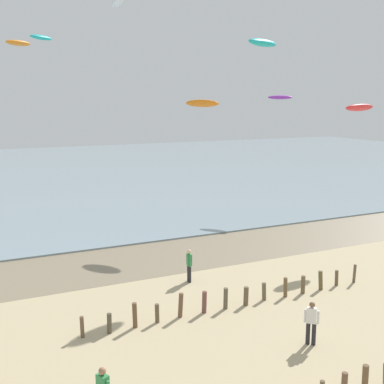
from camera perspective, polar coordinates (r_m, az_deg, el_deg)
wet_sand_strip at (r=28.47m, az=-11.76°, el=-8.49°), size 120.00×6.21×0.01m
sea at (r=65.29m, az=-19.84°, el=1.85°), size 160.00×70.00×0.10m
groyne_mid at (r=22.79m, az=4.73°, el=-11.97°), size 14.08×0.37×1.09m
person_left_flank at (r=19.89m, az=13.55°, el=-14.29°), size 0.44×0.42×1.71m
person_trailing_behind at (r=25.54m, az=-0.33°, el=-8.33°), size 0.29×0.56×1.71m
kite_aloft_3 at (r=43.28m, az=10.08°, el=10.66°), size 1.91×2.04×0.39m
kite_aloft_5 at (r=34.49m, az=1.16°, el=10.15°), size 2.21×2.54×0.73m
kite_aloft_6 at (r=48.87m, az=-8.56°, el=20.72°), size 2.11×3.65×0.93m
kite_aloft_7 at (r=34.26m, az=-16.94°, el=16.62°), size 1.87×1.69×0.40m
kite_aloft_8 at (r=30.53m, az=8.12°, el=16.61°), size 2.87×1.99×0.57m
kite_aloft_10 at (r=33.45m, az=18.68°, el=9.18°), size 2.62×1.26×0.64m
kite_aloft_11 at (r=51.29m, az=-19.34°, el=15.85°), size 2.98×2.63×0.62m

